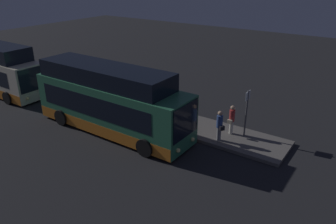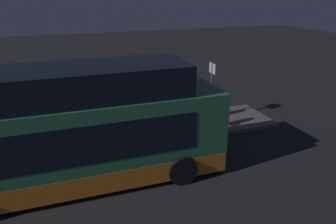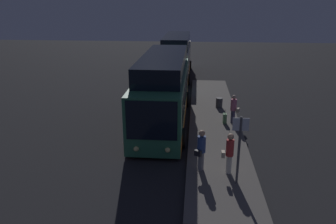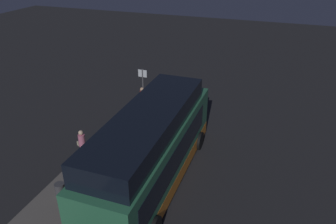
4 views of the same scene
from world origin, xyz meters
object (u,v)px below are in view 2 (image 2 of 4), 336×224
object	(u,v)px
bus_lead	(65,135)
passenger_with_bags	(70,111)
trash_bin	(0,138)
suitcase	(75,128)
sign_post	(212,83)
passenger_waiting	(200,101)
passenger_boarding	(206,109)

from	to	relation	value
bus_lead	passenger_with_bags	bearing A→B (deg)	84.58
passenger_with_bags	trash_bin	size ratio (longest dim) A/B	2.60
suitcase	sign_post	bearing A→B (deg)	-0.28
suitcase	bus_lead	bearing A→B (deg)	-97.88
bus_lead	sign_post	bearing A→B (deg)	26.89
passenger_with_bags	trash_bin	bearing A→B (deg)	-139.31
suitcase	trash_bin	xyz separation A→B (m)	(-2.98, -0.14, 0.03)
trash_bin	sign_post	bearing A→B (deg)	0.64
passenger_waiting	trash_bin	world-z (taller)	passenger_waiting
bus_lead	suitcase	size ratio (longest dim) A/B	12.72
suitcase	trash_bin	size ratio (longest dim) A/B	1.27
bus_lead	passenger_boarding	xyz separation A→B (m)	(6.16, 2.19, -0.62)
bus_lead	passenger_with_bags	distance (m)	4.20
bus_lead	trash_bin	world-z (taller)	bus_lead
suitcase	sign_post	size ratio (longest dim) A/B	0.30
sign_post	trash_bin	bearing A→B (deg)	-179.36
passenger_boarding	suitcase	xyz separation A→B (m)	(-5.66, 1.44, -0.69)
bus_lead	passenger_with_bags	size ratio (longest dim) A/B	6.23
passenger_with_bags	trash_bin	world-z (taller)	passenger_with_bags
passenger_boarding	trash_bin	size ratio (longest dim) A/B	2.75
suitcase	passenger_boarding	bearing A→B (deg)	-14.27
suitcase	sign_post	distance (m)	6.75
sign_post	suitcase	bearing A→B (deg)	179.72
passenger_waiting	sign_post	world-z (taller)	sign_post
sign_post	trash_bin	distance (m)	9.68
sign_post	bus_lead	bearing A→B (deg)	-153.11
passenger_waiting	bus_lead	bearing A→B (deg)	28.87
passenger_waiting	suitcase	xyz separation A→B (m)	(-5.87, 0.30, -0.69)
passenger_boarding	passenger_with_bags	bearing A→B (deg)	-77.25
suitcase	trash_bin	bearing A→B (deg)	-177.31
suitcase	sign_post	xyz separation A→B (m)	(6.60, -0.03, 1.42)
bus_lead	sign_post	size ratio (longest dim) A/B	3.81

